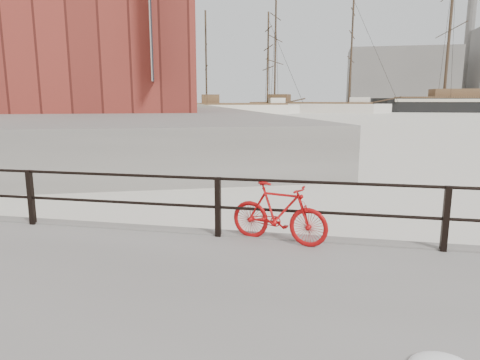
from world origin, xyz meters
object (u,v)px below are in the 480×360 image
at_px(bicycle, 279,213).
at_px(workboat_far, 123,119).
at_px(workboat_near, 91,124).
at_px(schooner_left, 237,113).
at_px(schooner_mid, 310,112).

height_order(bicycle, workboat_far, workboat_far).
xyz_separation_m(workboat_near, workboat_far, (-1.96, 11.34, 0.00)).
height_order(bicycle, workboat_near, workboat_near).
bearing_deg(schooner_left, bicycle, -95.36).
relative_size(schooner_mid, schooner_left, 1.31).
height_order(schooner_mid, workboat_near, schooner_mid).
xyz_separation_m(schooner_mid, workboat_far, (-23.22, -32.00, 0.00)).
xyz_separation_m(schooner_mid, schooner_left, (-12.69, -8.69, 0.00)).
relative_size(schooner_left, workboat_near, 1.90).
distance_m(bicycle, schooner_mid, 78.48).
relative_size(bicycle, workboat_near, 0.13).
height_order(workboat_near, workboat_far, same).
height_order(schooner_mid, schooner_left, schooner_mid).
xyz_separation_m(bicycle, schooner_mid, (-2.75, 78.43, -0.83)).
distance_m(bicycle, workboat_near, 42.52).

